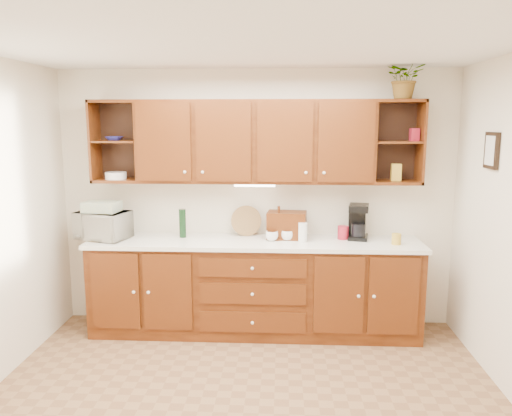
# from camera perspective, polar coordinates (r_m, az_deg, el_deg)

# --- Properties ---
(floor) EXTENTS (4.00, 4.00, 0.00)m
(floor) POSITION_cam_1_polar(r_m,az_deg,el_deg) (3.91, -1.47, -22.37)
(floor) COLOR olive
(floor) RESTS_ON ground
(ceiling) EXTENTS (4.00, 4.00, 0.00)m
(ceiling) POSITION_cam_1_polar(r_m,az_deg,el_deg) (3.35, -1.68, 18.71)
(ceiling) COLOR white
(ceiling) RESTS_ON back_wall
(back_wall) EXTENTS (4.00, 0.00, 4.00)m
(back_wall) POSITION_cam_1_polar(r_m,az_deg,el_deg) (5.11, -0.01, 1.03)
(back_wall) COLOR beige
(back_wall) RESTS_ON floor
(base_cabinets) EXTENTS (3.20, 0.60, 0.90)m
(base_cabinets) POSITION_cam_1_polar(r_m,az_deg,el_deg) (5.03, -0.19, -9.12)
(base_cabinets) COLOR #351406
(base_cabinets) RESTS_ON floor
(countertop) EXTENTS (3.24, 0.64, 0.04)m
(countertop) POSITION_cam_1_polar(r_m,az_deg,el_deg) (4.88, -0.20, -3.93)
(countertop) COLOR white
(countertop) RESTS_ON base_cabinets
(upper_cabinets) EXTENTS (3.20, 0.33, 0.80)m
(upper_cabinets) POSITION_cam_1_polar(r_m,az_deg,el_deg) (4.90, 0.00, 7.61)
(upper_cabinets) COLOR #351406
(upper_cabinets) RESTS_ON back_wall
(undercabinet_light) EXTENTS (0.40, 0.05, 0.02)m
(undercabinet_light) POSITION_cam_1_polar(r_m,az_deg,el_deg) (4.88, -0.14, 2.62)
(undercabinet_light) COLOR white
(undercabinet_light) RESTS_ON upper_cabinets
(framed_picture) EXTENTS (0.03, 0.24, 0.30)m
(framed_picture) POSITION_cam_1_polar(r_m,az_deg,el_deg) (4.54, 25.34, 5.96)
(framed_picture) COLOR black
(framed_picture) RESTS_ON right_wall
(wicker_basket) EXTENTS (0.31, 0.31, 0.14)m
(wicker_basket) POSITION_cam_1_polar(r_m,az_deg,el_deg) (5.14, -17.42, -2.65)
(wicker_basket) COLOR olive
(wicker_basket) RESTS_ON countertop
(microwave) EXTENTS (0.56, 0.46, 0.27)m
(microwave) POSITION_cam_1_polar(r_m,az_deg,el_deg) (5.14, -17.10, -1.90)
(microwave) COLOR beige
(microwave) RESTS_ON countertop
(towel_stack) EXTENTS (0.35, 0.28, 0.10)m
(towel_stack) POSITION_cam_1_polar(r_m,az_deg,el_deg) (5.11, -17.21, 0.14)
(towel_stack) COLOR #E6D26C
(towel_stack) RESTS_ON microwave
(wine_bottle) EXTENTS (0.08, 0.08, 0.29)m
(wine_bottle) POSITION_cam_1_polar(r_m,az_deg,el_deg) (5.03, -8.40, -1.74)
(wine_bottle) COLOR black
(wine_bottle) RESTS_ON countertop
(woven_tray) EXTENTS (0.32, 0.13, 0.31)m
(woven_tray) POSITION_cam_1_polar(r_m,az_deg,el_deg) (5.08, -1.12, -3.05)
(woven_tray) COLOR olive
(woven_tray) RESTS_ON countertop
(bread_box) EXTENTS (0.40, 0.28, 0.27)m
(bread_box) POSITION_cam_1_polar(r_m,az_deg,el_deg) (4.95, 3.54, -1.95)
(bread_box) COLOR #351406
(bread_box) RESTS_ON countertop
(mug_tree) EXTENTS (0.30, 0.30, 0.33)m
(mug_tree) POSITION_cam_1_polar(r_m,az_deg,el_deg) (4.91, 2.60, -3.02)
(mug_tree) COLOR #351406
(mug_tree) RESTS_ON countertop
(canister_red) EXTENTS (0.13, 0.13, 0.13)m
(canister_red) POSITION_cam_1_polar(r_m,az_deg,el_deg) (4.99, 9.91, -2.78)
(canister_red) COLOR maroon
(canister_red) RESTS_ON countertop
(canister_white) EXTENTS (0.09, 0.09, 0.19)m
(canister_white) POSITION_cam_1_polar(r_m,az_deg,el_deg) (4.82, 5.37, -2.79)
(canister_white) COLOR white
(canister_white) RESTS_ON countertop
(canister_yellow) EXTENTS (0.09, 0.09, 0.10)m
(canister_yellow) POSITION_cam_1_polar(r_m,az_deg,el_deg) (4.89, 15.74, -3.43)
(canister_yellow) COLOR gold
(canister_yellow) RESTS_ON countertop
(coffee_maker) EXTENTS (0.23, 0.27, 0.35)m
(coffee_maker) POSITION_cam_1_polar(r_m,az_deg,el_deg) (5.02, 11.59, -1.59)
(coffee_maker) COLOR black
(coffee_maker) RESTS_ON countertop
(bowl_stack) EXTENTS (0.18, 0.18, 0.04)m
(bowl_stack) POSITION_cam_1_polar(r_m,az_deg,el_deg) (5.13, -15.90, 7.65)
(bowl_stack) COLOR navy
(bowl_stack) RESTS_ON upper_cabinets
(plate_stack) EXTENTS (0.22, 0.22, 0.07)m
(plate_stack) POSITION_cam_1_polar(r_m,az_deg,el_deg) (5.14, -15.72, 3.58)
(plate_stack) COLOR white
(plate_stack) RESTS_ON upper_cabinets
(pantry_box_yellow) EXTENTS (0.09, 0.07, 0.16)m
(pantry_box_yellow) POSITION_cam_1_polar(r_m,az_deg,el_deg) (5.00, 15.71, 3.95)
(pantry_box_yellow) COLOR gold
(pantry_box_yellow) RESTS_ON upper_cabinets
(pantry_box_red) EXTENTS (0.09, 0.08, 0.12)m
(pantry_box_red) POSITION_cam_1_polar(r_m,az_deg,el_deg) (5.02, 17.65, 7.98)
(pantry_box_red) COLOR maroon
(pantry_box_red) RESTS_ON upper_cabinets
(potted_plant) EXTENTS (0.38, 0.34, 0.39)m
(potted_plant) POSITION_cam_1_polar(r_m,az_deg,el_deg) (4.97, 16.72, 14.05)
(potted_plant) COLOR #999999
(potted_plant) RESTS_ON upper_cabinets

